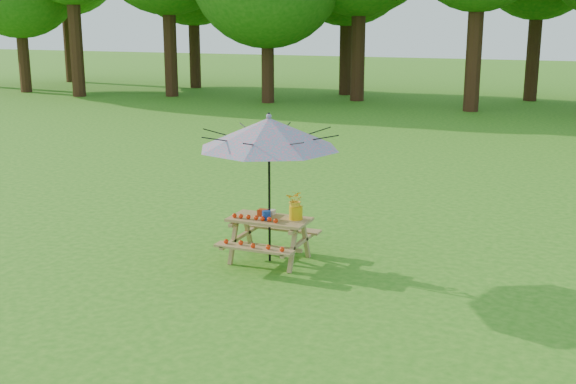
% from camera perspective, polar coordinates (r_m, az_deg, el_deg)
% --- Properties ---
extents(ground, '(120.00, 120.00, 0.00)m').
position_cam_1_polar(ground, '(10.30, -19.85, -7.58)').
color(ground, '#2B7516').
rests_on(ground, ground).
extents(picnic_table, '(1.20, 1.32, 0.67)m').
position_cam_1_polar(picnic_table, '(10.86, -1.47, -3.83)').
color(picnic_table, '#9C7C46').
rests_on(picnic_table, ground).
extents(patio_umbrella, '(2.29, 2.29, 2.25)m').
position_cam_1_polar(patio_umbrella, '(10.50, -1.52, 4.66)').
color(patio_umbrella, black).
rests_on(patio_umbrella, ground).
extents(produce_bins, '(0.27, 0.42, 0.13)m').
position_cam_1_polar(produce_bins, '(10.82, -1.74, -1.72)').
color(produce_bins, '#B9300E').
rests_on(produce_bins, picnic_table).
extents(tomatoes_row, '(0.77, 0.13, 0.07)m').
position_cam_1_polar(tomatoes_row, '(10.66, -2.61, -2.05)').
color(tomatoes_row, red).
rests_on(tomatoes_row, picnic_table).
extents(flower_bucket, '(0.28, 0.24, 0.44)m').
position_cam_1_polar(flower_bucket, '(10.65, 0.62, -0.94)').
color(flower_bucket, '#E6AA0C').
rests_on(flower_bucket, picnic_table).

